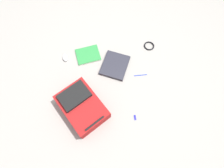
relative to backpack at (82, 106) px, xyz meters
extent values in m
plane|color=gray|center=(-0.29, 0.32, -0.08)|extent=(3.77, 3.77, 0.00)
cube|color=maroon|center=(0.01, 0.00, -0.01)|extent=(0.57, 0.54, 0.14)
cube|color=black|center=(-0.08, -0.06, 0.08)|extent=(0.31, 0.33, 0.03)
cylinder|color=black|center=(0.17, 0.13, 0.07)|extent=(0.13, 0.17, 0.02)
cube|color=#24242C|center=(-0.47, 0.32, -0.07)|extent=(0.37, 0.35, 0.02)
cube|color=#2D2D38|center=(-0.47, 0.32, -0.05)|extent=(0.37, 0.34, 0.01)
cube|color=silver|center=(-0.61, 0.02, -0.07)|extent=(0.26, 0.29, 0.01)
cube|color=#2D8C3F|center=(-0.61, 0.02, -0.06)|extent=(0.27, 0.30, 0.00)
ellipsoid|color=silver|center=(-0.57, -0.22, -0.06)|extent=(0.11, 0.08, 0.03)
torus|color=black|center=(-0.72, 0.71, -0.07)|extent=(0.12, 0.12, 0.01)
cylinder|color=#1933B2|center=(-0.36, 0.59, -0.07)|extent=(0.02, 0.14, 0.01)
cube|color=#191999|center=(0.10, 0.51, -0.07)|extent=(0.05, 0.02, 0.01)
camera|label=1|loc=(0.45, 0.28, 1.60)|focal=28.17mm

